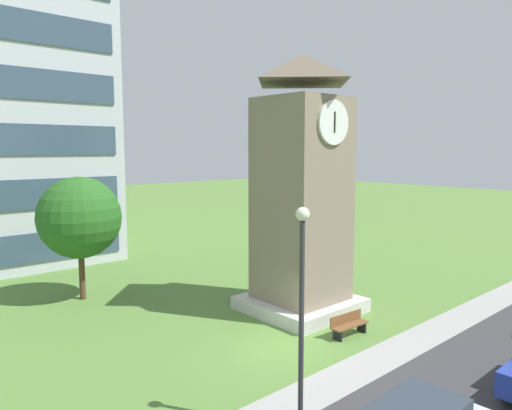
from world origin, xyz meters
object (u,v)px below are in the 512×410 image
object	(u,v)px
clock_tower	(302,199)
tree_by_building	(80,218)
park_bench	(349,324)
street_lamp	(302,295)

from	to	relation	value
clock_tower	tree_by_building	distance (m)	10.91
clock_tower	park_bench	bearing A→B (deg)	-103.57
clock_tower	street_lamp	bearing A→B (deg)	-137.13
park_bench	street_lamp	distance (m)	7.73
park_bench	tree_by_building	distance (m)	13.74
park_bench	clock_tower	bearing A→B (deg)	76.43
clock_tower	park_bench	size ratio (longest dim) A/B	6.34
clock_tower	tree_by_building	xyz separation A→B (m)	(-6.89, 8.38, -1.12)
clock_tower	street_lamp	size ratio (longest dim) A/B	1.93
tree_by_building	clock_tower	bearing A→B (deg)	-50.57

